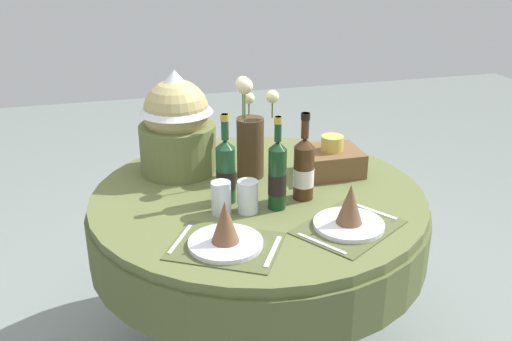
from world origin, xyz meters
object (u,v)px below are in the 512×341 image
Objects in this scene: dining_table at (258,227)px; place_setting_right at (349,215)px; wine_bottle_left at (304,168)px; tumbler_near_left at (221,198)px; flower_vase at (250,137)px; tumbler_near_right at (248,197)px; wine_bottle_centre at (226,170)px; wine_bottle_right at (277,175)px; gift_tub_back_left at (177,120)px; place_setting_left at (225,234)px; woven_basket_side_right at (331,160)px.

place_setting_right reaches higher than dining_table.
wine_bottle_left is 0.33m from tumbler_near_left.
flower_vase reaches higher than tumbler_near_right.
dining_table is at bearing 16.51° from wine_bottle_centre.
wine_bottle_right is (0.03, -0.14, 0.28)m from dining_table.
wine_bottle_left is 0.78× the size of gift_tub_back_left.
woven_basket_side_right is (0.54, 0.47, 0.01)m from place_setting_left.
woven_basket_side_right is at bearing -17.29° from gift_tub_back_left.
place_setting_right is 0.82m from gift_tub_back_left.
tumbler_near_left is (-0.20, 0.01, -0.07)m from wine_bottle_right.
dining_table is 3.76× the size of wine_bottle_right.
wine_bottle_centre is (-0.14, -0.20, -0.04)m from flower_vase.
gift_tub_back_left is at bearing 153.83° from flower_vase.
tumbler_near_right is (-0.11, -0.00, -0.07)m from wine_bottle_right.
flower_vase is 3.55× the size of tumbler_near_right.
tumbler_near_right is at bearing -177.61° from wine_bottle_right.
flower_vase is 0.30m from wine_bottle_right.
place_setting_right is at bearing -33.81° from tumbler_near_right.
wine_bottle_centre is at bearing 149.39° from wine_bottle_right.
place_setting_left is at bearing -141.99° from wine_bottle_left.
flower_vase is 0.35m from woven_basket_side_right.
place_setting_right is 1.24× the size of wine_bottle_right.
wine_bottle_centre is (-0.36, 0.30, 0.08)m from place_setting_right.
tumbler_near_left is 1.00× the size of tumbler_near_right.
dining_table is 3.06× the size of place_setting_left.
woven_basket_side_right is (0.51, 0.24, -0.00)m from tumbler_near_left.
place_setting_left is at bearing -85.05° from gift_tub_back_left.
wine_bottle_right is at bearing -30.61° from wine_bottle_centre.
dining_table is 0.30m from tumbler_near_left.
gift_tub_back_left reaches higher than dining_table.
wine_bottle_centre is 0.19m from wine_bottle_right.
wine_bottle_left is 0.57m from gift_tub_back_left.
wine_bottle_centre is at bearing -125.27° from flower_vase.
wine_bottle_right is at bearing -76.19° from dining_table.
wine_bottle_left is (0.35, 0.28, 0.07)m from place_setting_left.
flower_vase is 0.31m from gift_tub_back_left.
dining_table is 0.41m from woven_basket_side_right.
wine_bottle_right is (-0.19, 0.21, 0.08)m from place_setting_right.
wine_bottle_left is at bearing 38.01° from place_setting_left.
tumbler_near_left is (0.03, 0.23, 0.01)m from place_setting_left.
place_setting_right is 1.29× the size of wine_bottle_left.
wine_bottle_centre reaches higher than tumbler_near_left.
dining_table is 5.56× the size of woven_basket_side_right.
dining_table is at bearing -48.83° from gift_tub_back_left.
flower_vase is at bearing 58.23° from tumbler_near_left.
woven_basket_side_right is (0.60, -0.19, -0.16)m from gift_tub_back_left.
flower_vase is 0.99× the size of gift_tub_back_left.
flower_vase is at bearing 94.20° from wine_bottle_right.
wine_bottle_centre is at bearing 171.20° from wine_bottle_left.
dining_table is 0.31m from wine_bottle_right.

